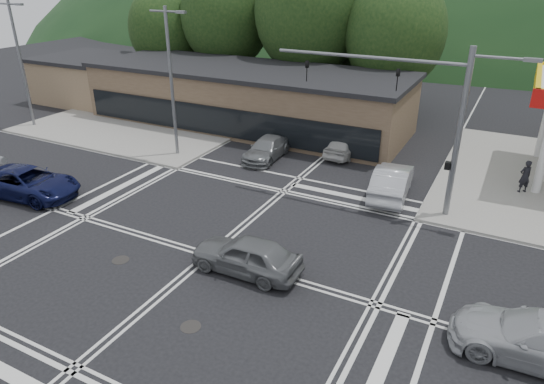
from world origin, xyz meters
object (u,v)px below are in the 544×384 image
at_px(car_grey_center, 246,255).
at_px(car_queue_a, 392,181).
at_px(car_blue_west, 28,183).
at_px(car_northbound, 267,149).
at_px(car_silver_east, 543,340).
at_px(car_queue_b, 345,145).
at_px(pedestrian, 525,176).

height_order(car_grey_center, car_queue_a, car_queue_a).
relative_size(car_blue_west, car_northbound, 1.25).
xyz_separation_m(car_silver_east, car_queue_a, (-7.14, 9.59, 0.04)).
bearing_deg(car_northbound, car_silver_east, -39.79).
distance_m(car_grey_center, car_queue_a, 10.11).
relative_size(car_silver_east, car_queue_b, 1.31).
distance_m(car_blue_west, car_queue_a, 19.00).
bearing_deg(car_queue_b, car_silver_east, 130.60).
relative_size(car_blue_west, car_queue_b, 1.35).
bearing_deg(car_grey_center, car_queue_b, -176.55).
relative_size(car_queue_a, car_queue_b, 1.21).
height_order(car_grey_center, car_silver_east, car_silver_east).
bearing_deg(car_blue_west, car_queue_b, -49.86).
relative_size(car_queue_a, car_northbound, 1.12).
bearing_deg(car_blue_west, car_silver_east, -98.72).
xyz_separation_m(car_queue_a, pedestrian, (6.12, 3.36, 0.22)).
bearing_deg(car_queue_a, car_northbound, -18.57).
xyz_separation_m(car_blue_west, car_silver_east, (23.98, -0.80, 0.01)).
distance_m(car_blue_west, pedestrian, 25.98).
bearing_deg(car_northbound, car_queue_b, 30.90).
bearing_deg(pedestrian, car_silver_east, 57.16).
bearing_deg(pedestrian, car_queue_a, -8.58).
height_order(car_queue_a, pedestrian, pedestrian).
bearing_deg(car_silver_east, car_northbound, -128.50).
bearing_deg(car_grey_center, car_queue_a, 160.88).
distance_m(car_blue_west, car_northbound, 13.60).
relative_size(car_queue_b, car_northbound, 0.92).
bearing_deg(car_queue_b, car_northbound, 36.38).
distance_m(car_grey_center, car_northbound, 12.59).
bearing_deg(car_silver_east, car_blue_west, -94.00).
height_order(car_grey_center, car_queue_b, car_grey_center).
distance_m(car_blue_west, car_queue_b, 18.47).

